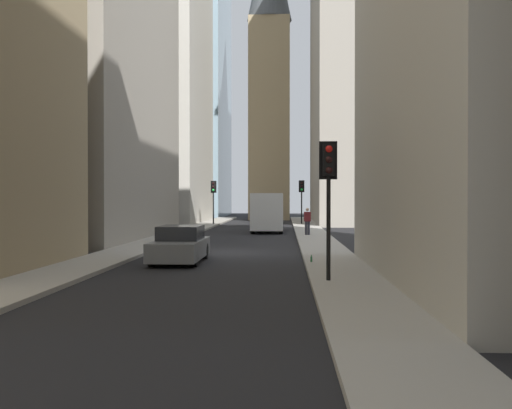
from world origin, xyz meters
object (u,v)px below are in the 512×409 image
Objects in this scene: hatchback_grey at (180,245)px; traffic_light_midblock at (213,192)px; pedestrian at (307,220)px; traffic_light_foreground at (329,178)px; traffic_light_far_junction at (302,192)px; discarded_bottle at (311,259)px; delivery_truck at (268,212)px.

traffic_light_midblock is at bearing 4.74° from hatchback_grey.
traffic_light_foreground is at bearing 179.42° from pedestrian.
hatchback_grey is 1.08× the size of traffic_light_foreground.
discarded_bottle is at bearing 178.96° from traffic_light_far_junction.
traffic_light_foreground is at bearing -174.37° from delivery_truck.
discarded_bottle is (-31.55, 0.57, -2.84)m from traffic_light_far_junction.
delivery_truck is 3.72× the size of pedestrian.
traffic_light_far_junction is 31.68m from discarded_bottle.
hatchback_grey is at bearing -175.26° from traffic_light_midblock.
traffic_light_far_junction is at bearing -0.35° from pedestrian.
pedestrian reaches higher than discarded_bottle.
traffic_light_far_junction is (30.69, -5.62, 2.43)m from hatchback_grey.
traffic_light_midblock is 8.14m from traffic_light_far_junction.
delivery_truck is 23.93× the size of discarded_bottle.
delivery_truck is 11.16m from traffic_light_midblock.
discarded_bottle is at bearing 3.33° from traffic_light_foreground.
delivery_truck is 21.02m from discarded_bottle.
delivery_truck is 1.63× the size of traffic_light_midblock.
traffic_light_midblock is 14.64× the size of discarded_bottle.
traffic_light_midblock is at bearing 12.45° from traffic_light_foreground.
delivery_truck is at bearing 165.24° from traffic_light_far_junction.
discarded_bottle is (4.66, 0.27, -2.83)m from traffic_light_foreground.
traffic_light_far_junction is at bearing -1.04° from discarded_bottle.
traffic_light_midblock is at bearing 96.88° from traffic_light_far_junction.
discarded_bottle is (-20.86, -2.24, -1.21)m from delivery_truck.
hatchback_grey is 15.77m from pedestrian.
pedestrian is at bearing -20.48° from hatchback_grey.
discarded_bottle is at bearing -99.66° from hatchback_grey.
hatchback_grey is at bearing 172.03° from delivery_truck.
discarded_bottle is at bearing -166.20° from traffic_light_midblock.
delivery_truck reaches higher than discarded_bottle.
traffic_light_far_junction reaches higher than traffic_light_foreground.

